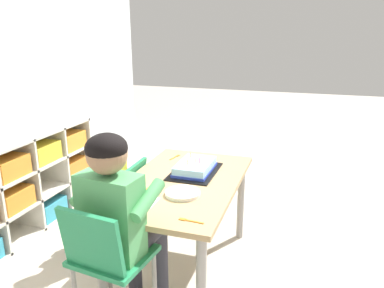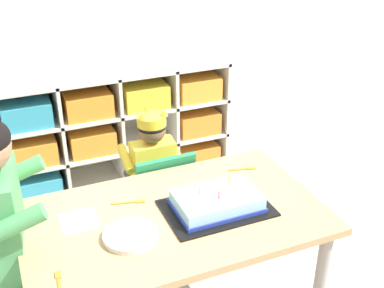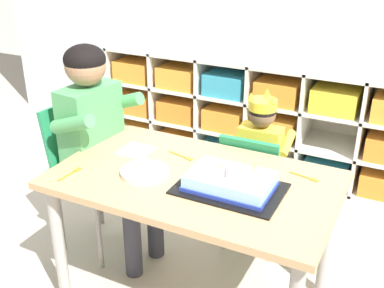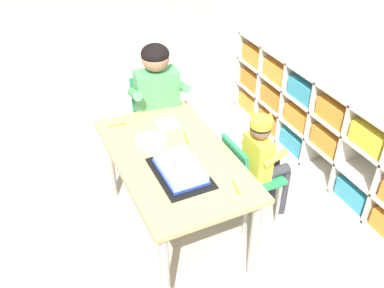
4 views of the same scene
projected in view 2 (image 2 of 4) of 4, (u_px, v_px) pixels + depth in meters
storage_cubby_shelf at (56, 138)px, 3.09m from camera, size 2.18×0.39×0.76m
activity_table at (174, 232)px, 1.96m from camera, size 1.16×0.68×0.64m
classroom_chair_blue at (159, 197)px, 2.45m from camera, size 0.32×0.35×0.68m
child_with_crown at (150, 163)px, 2.48m from camera, size 0.30×0.31×0.85m
adult_helper_seated at (18, 220)px, 1.81m from camera, size 0.45×0.43×1.09m
birthday_cake_on_tray at (217, 203)px, 1.94m from camera, size 0.42×0.28×0.10m
paper_plate_stack at (130, 235)px, 1.79m from camera, size 0.20×0.20×0.02m
paper_napkin_square at (79, 221)px, 1.88m from camera, size 0.14×0.14×0.00m
fork_scattered_mid_table at (244, 169)px, 2.22m from camera, size 0.13×0.04×0.00m
fork_at_table_front_edge at (59, 283)px, 1.59m from camera, size 0.02×0.13×0.00m
fork_beside_plate_stack at (130, 202)px, 1.99m from camera, size 0.14×0.05×0.00m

